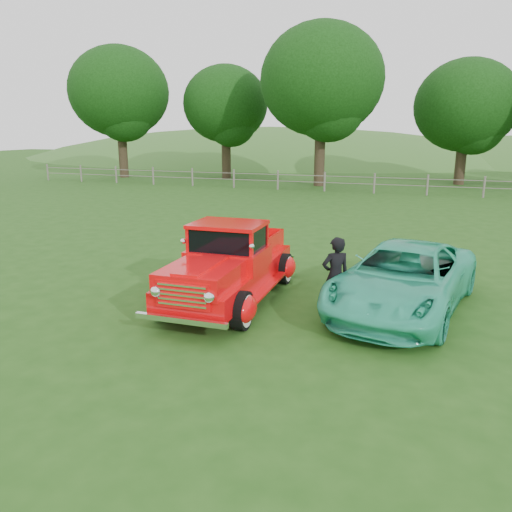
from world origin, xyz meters
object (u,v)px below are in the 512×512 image
(tree_near_east, at_px, (466,106))
(tree_far_west, at_px, (119,92))
(teal_sedan, at_px, (404,279))
(man, at_px, (335,276))
(tree_near_west, at_px, (322,80))
(tree_mid_west, at_px, (226,104))
(red_pickup, at_px, (230,266))

(tree_near_east, bearing_deg, tree_far_west, -173.16)
(tree_near_east, xyz_separation_m, teal_sedan, (-2.22, -27.01, -4.56))
(man, bearing_deg, teal_sedan, 173.73)
(tree_near_west, height_order, tree_near_east, tree_near_west)
(tree_far_west, relative_size, teal_sedan, 1.99)
(tree_mid_west, bearing_deg, red_pickup, -67.38)
(red_pickup, xyz_separation_m, man, (2.37, -0.11, 0.02))
(tree_mid_west, bearing_deg, tree_far_west, -165.96)
(tree_mid_west, bearing_deg, teal_sedan, -60.39)
(tree_near_east, distance_m, red_pickup, 28.59)
(tree_mid_west, bearing_deg, man, -63.27)
(tree_far_west, relative_size, man, 6.05)
(tree_near_west, relative_size, tree_near_east, 1.25)
(tree_far_west, bearing_deg, tree_near_west, -3.58)
(tree_far_west, distance_m, red_pickup, 31.67)
(tree_near_west, bearing_deg, red_pickup, -82.55)
(tree_mid_west, xyz_separation_m, tree_near_east, (17.00, 1.00, -0.30))
(tree_far_west, relative_size, tree_near_west, 0.95)
(tree_near_west, xyz_separation_m, red_pickup, (3.09, -23.62, -6.00))
(tree_mid_west, distance_m, red_pickup, 29.23)
(tree_near_west, height_order, red_pickup, tree_near_west)
(tree_mid_west, height_order, man, tree_mid_west)
(tree_near_west, distance_m, red_pickup, 24.57)
(tree_mid_west, relative_size, teal_sedan, 1.70)
(tree_mid_west, xyz_separation_m, red_pickup, (11.09, -26.62, -4.75))
(tree_near_east, bearing_deg, red_pickup, -102.08)
(red_pickup, bearing_deg, tree_mid_west, 111.67)
(red_pickup, bearing_deg, tree_near_west, 96.51)
(teal_sedan, bearing_deg, tree_mid_west, 131.20)
(tree_mid_west, bearing_deg, tree_near_east, 3.37)
(tree_mid_west, relative_size, red_pickup, 1.69)
(tree_near_west, xyz_separation_m, teal_sedan, (6.78, -23.01, -6.11))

